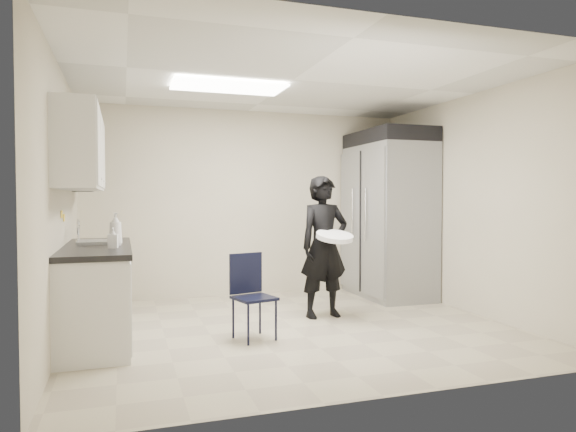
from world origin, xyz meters
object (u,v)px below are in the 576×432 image
object	(u,v)px
commercial_fridge	(388,221)
folding_chair	(254,298)
man_tuxedo	(324,247)
lower_counter	(97,295)

from	to	relation	value
commercial_fridge	folding_chair	bearing A→B (deg)	-145.85
folding_chair	man_tuxedo	distance (m)	1.27
commercial_fridge	man_tuxedo	size ratio (longest dim) A/B	1.29
lower_counter	man_tuxedo	size ratio (longest dim) A/B	1.17
lower_counter	man_tuxedo	bearing A→B (deg)	3.98
lower_counter	folding_chair	xyz separation A→B (m)	(1.45, -0.50, -0.03)
commercial_fridge	folding_chair	size ratio (longest dim) A/B	2.61
commercial_fridge	man_tuxedo	bearing A→B (deg)	-145.79
folding_chair	man_tuxedo	bearing A→B (deg)	18.56
folding_chair	man_tuxedo	xyz separation A→B (m)	(1.00, 0.67, 0.41)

